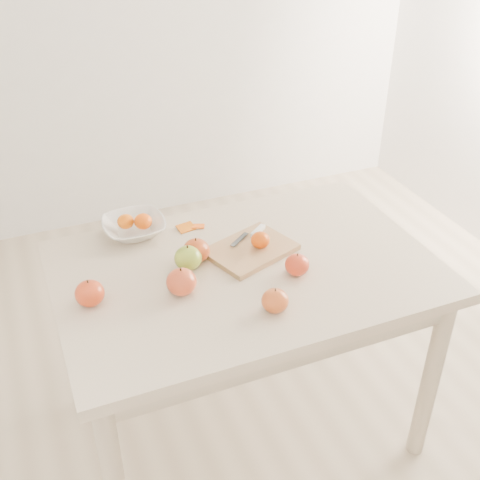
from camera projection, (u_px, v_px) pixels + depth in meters
name	position (u px, v px, depth m)	size (l,w,h in m)	color
ground	(245.00, 425.00, 2.32)	(3.50, 3.50, 0.00)	#C6B293
table	(246.00, 291.00, 1.97)	(1.20, 0.80, 0.75)	beige
cutting_board	(251.00, 250.00, 1.98)	(0.27, 0.20, 0.02)	tan
board_tangerine	(260.00, 240.00, 1.96)	(0.06, 0.06, 0.05)	#D64B07
fruit_bowl	(134.00, 227.00, 2.07)	(0.21, 0.21, 0.05)	white
bowl_tangerine_near	(126.00, 221.00, 2.05)	(0.06, 0.06, 0.05)	#C75407
bowl_tangerine_far	(143.00, 221.00, 2.05)	(0.06, 0.06, 0.05)	#E44E08
orange_peel_a	(186.00, 229.00, 2.11)	(0.06, 0.04, 0.00)	#D1610E
orange_peel_b	(198.00, 227.00, 2.12)	(0.04, 0.04, 0.00)	#E75A10
paring_knife	(255.00, 232.00, 2.04)	(0.16, 0.09, 0.01)	white
apple_green	(188.00, 258.00, 1.89)	(0.09, 0.09, 0.08)	#628B12
apple_red_c	(275.00, 301.00, 1.71)	(0.08, 0.08, 0.07)	maroon
apple_red_e	(297.00, 265.00, 1.86)	(0.08, 0.08, 0.07)	maroon
apple_red_a	(196.00, 251.00, 1.92)	(0.09, 0.09, 0.08)	maroon
apple_red_b	(181.00, 282.00, 1.78)	(0.09, 0.09, 0.08)	maroon
apple_red_d	(90.00, 293.00, 1.74)	(0.09, 0.09, 0.08)	maroon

